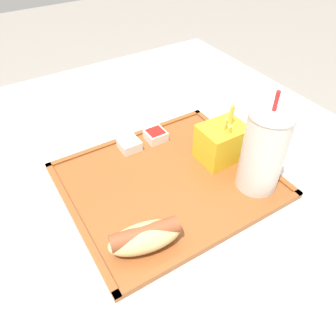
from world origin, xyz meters
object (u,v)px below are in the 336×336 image
Objects in this scene: fries_carton at (222,142)px; hot_dog_far at (145,237)px; soda_cup at (264,150)px; sauce_cup_ketchup at (156,135)px; sauce_cup_mayo at (129,144)px.

hot_dog_far is at bearing 24.92° from fries_carton.
soda_cup is 1.68× the size of fries_carton.
sauce_cup_ketchup is (-0.16, -0.24, -0.01)m from hot_dog_far.
soda_cup reaches higher than fries_carton.
hot_dog_far is (0.25, 0.01, -0.06)m from soda_cup.
hot_dog_far is at bearing 2.84° from soda_cup.
fries_carton is at bearing 124.24° from sauce_cup_ketchup.
fries_carton is 0.15m from sauce_cup_ketchup.
fries_carton is (0.01, -0.10, -0.04)m from soda_cup.
hot_dog_far is 0.29m from sauce_cup_ketchup.
hot_dog_far is 0.26m from sauce_cup_mayo.
hot_dog_far is 0.27m from fries_carton.
soda_cup is 0.26m from hot_dog_far.
soda_cup reaches higher than hot_dog_far.
fries_carton is 0.20m from sauce_cup_mayo.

